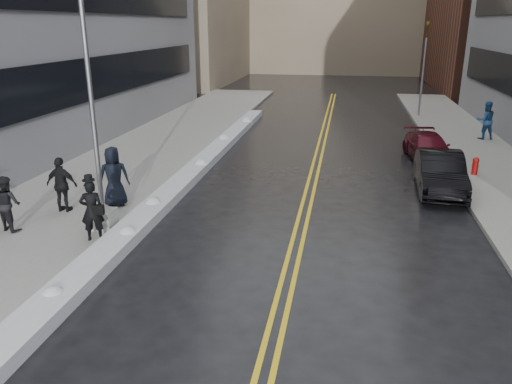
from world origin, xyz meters
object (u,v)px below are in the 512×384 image
at_px(fire_hydrant, 475,165).
at_px(car_maroon, 428,147).
at_px(car_black, 440,173).
at_px(pedestrian_c, 114,177).
at_px(pedestrian_d, 62,185).
at_px(lamppost, 97,152).
at_px(pedestrian_b, 7,203).
at_px(pedestrian_east, 486,120).
at_px(pedestrian_fedora, 92,211).
at_px(traffic_signal, 424,66).

relative_size(fire_hydrant, car_maroon, 0.17).
height_order(car_black, car_maroon, car_black).
relative_size(pedestrian_c, pedestrian_d, 1.12).
bearing_deg(lamppost, pedestrian_b, -168.37).
xyz_separation_m(fire_hydrant, pedestrian_b, (-15.03, -8.56, 0.44)).
distance_m(lamppost, pedestrian_east, 20.86).
height_order(pedestrian_b, pedestrian_d, pedestrian_d).
bearing_deg(pedestrian_b, pedestrian_fedora, -164.73).
relative_size(pedestrian_c, car_maroon, 0.49).
height_order(pedestrian_fedora, car_black, pedestrian_fedora).
bearing_deg(pedestrian_d, pedestrian_b, 67.47).
bearing_deg(pedestrian_d, car_black, -157.80).
relative_size(fire_hydrant, pedestrian_east, 0.36).
xyz_separation_m(pedestrian_c, pedestrian_d, (-1.43, -0.82, -0.11)).
distance_m(lamppost, car_black, 12.25).
height_order(pedestrian_d, pedestrian_east, pedestrian_east).
relative_size(traffic_signal, pedestrian_fedora, 3.39).
bearing_deg(pedestrian_east, car_maroon, 42.70).
height_order(fire_hydrant, car_maroon, car_maroon).
bearing_deg(traffic_signal, pedestrian_east, -70.02).
xyz_separation_m(lamppost, car_black, (10.57, 5.94, -1.79)).
distance_m(fire_hydrant, pedestrian_east, 7.43).
bearing_deg(pedestrian_fedora, pedestrian_east, -151.87).
relative_size(pedestrian_fedora, pedestrian_c, 0.87).
bearing_deg(pedestrian_b, pedestrian_d, -93.81).
xyz_separation_m(lamppost, pedestrian_d, (-1.97, 1.16, -1.47)).
relative_size(pedestrian_b, pedestrian_d, 0.92).
distance_m(lamppost, pedestrian_fedora, 1.70).
relative_size(pedestrian_fedora, pedestrian_d, 0.97).
relative_size(pedestrian_b, pedestrian_east, 0.83).
height_order(pedestrian_fedora, pedestrian_d, pedestrian_d).
height_order(pedestrian_fedora, pedestrian_c, pedestrian_c).
height_order(fire_hydrant, pedestrian_d, pedestrian_d).
relative_size(traffic_signal, pedestrian_d, 3.29).
xyz_separation_m(pedestrian_c, car_maroon, (11.34, 8.61, -0.56)).
height_order(lamppost, pedestrian_b, lamppost).
xyz_separation_m(pedestrian_c, pedestrian_east, (14.84, 13.15, -0.02)).
bearing_deg(pedestrian_c, car_black, 174.87).
distance_m(traffic_signal, pedestrian_c, 23.63).
bearing_deg(car_black, lamppost, -148.14).
bearing_deg(lamppost, pedestrian_c, 105.30).
distance_m(fire_hydrant, pedestrian_c, 14.20).
relative_size(pedestrian_fedora, pedestrian_east, 0.88).
xyz_separation_m(traffic_signal, pedestrian_east, (2.50, -6.87, -2.25)).
distance_m(pedestrian_b, car_maroon, 17.53).
height_order(traffic_signal, car_maroon, traffic_signal).
bearing_deg(traffic_signal, fire_hydrant, -87.95).
bearing_deg(pedestrian_east, pedestrian_d, 30.96).
bearing_deg(pedestrian_fedora, pedestrian_c, -97.15).
bearing_deg(pedestrian_fedora, fire_hydrant, -164.36).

